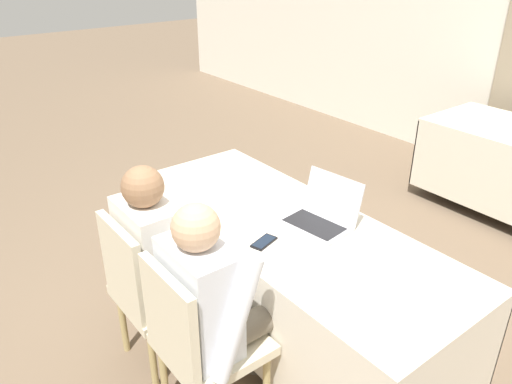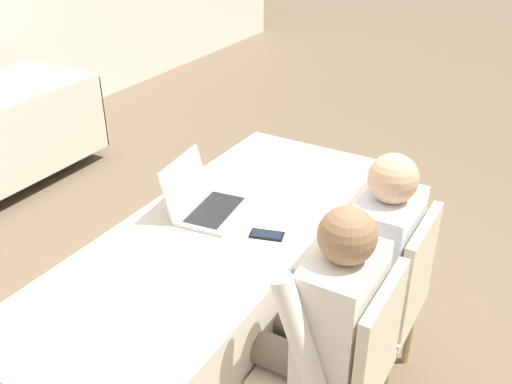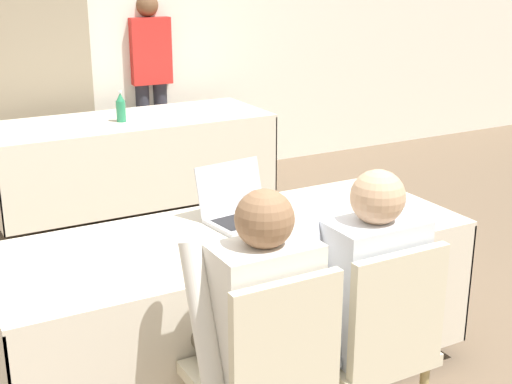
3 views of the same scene
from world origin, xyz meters
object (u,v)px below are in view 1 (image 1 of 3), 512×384
object	(u,v)px
cell_phone	(264,242)
chair_near_left	(149,288)
chair_near_right	(197,339)
person_white_shirt	(216,301)
laptop	(320,217)
person_checkered_shirt	(165,255)

from	to	relation	value
cell_phone	chair_near_left	xyz separation A→B (m)	(-0.31, -0.50, -0.24)
chair_near_left	chair_near_right	bearing A→B (deg)	-180.00
chair_near_right	person_white_shirt	bearing A→B (deg)	-90.00
laptop	person_white_shirt	size ratio (longest dim) A/B	0.33
laptop	chair_near_left	world-z (taller)	laptop
chair_near_left	person_white_shirt	size ratio (longest dim) A/B	0.77
cell_phone	person_checkered_shirt	xyz separation A→B (m)	(-0.31, -0.39, -0.08)
person_white_shirt	person_checkered_shirt	bearing A→B (deg)	0.00
cell_phone	chair_near_right	size ratio (longest dim) A/B	0.18
cell_phone	person_white_shirt	world-z (taller)	person_white_shirt
person_white_shirt	chair_near_left	bearing A→B (deg)	12.50
cell_phone	chair_near_right	bearing A→B (deg)	-89.40
laptop	person_white_shirt	distance (m)	0.76
chair_near_left	person_white_shirt	xyz separation A→B (m)	(0.46, 0.10, 0.16)
chair_near_left	person_white_shirt	bearing A→B (deg)	-167.50
laptop	chair_near_right	distance (m)	0.89
chair_near_left	chair_near_right	world-z (taller)	same
person_checkered_shirt	person_white_shirt	size ratio (longest dim) A/B	1.00
chair_near_left	cell_phone	bearing A→B (deg)	-121.85
cell_phone	laptop	bearing A→B (deg)	66.93
person_checkered_shirt	person_white_shirt	xyz separation A→B (m)	(0.46, 0.00, 0.00)
chair_near_left	person_checkered_shirt	xyz separation A→B (m)	(0.00, 0.10, 0.16)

